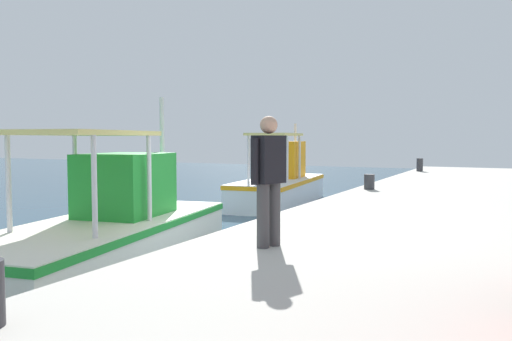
# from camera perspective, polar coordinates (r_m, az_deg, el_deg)

# --- Properties ---
(fishing_boat_second) EXTENTS (6.37, 3.25, 3.05)m
(fishing_boat_second) POSITION_cam_1_polar(r_m,az_deg,el_deg) (9.46, -16.34, -5.96)
(fishing_boat_second) COLOR silver
(fishing_boat_second) RESTS_ON ground
(fishing_boat_third) EXTENTS (5.66, 2.49, 2.70)m
(fishing_boat_third) POSITION_cam_1_polar(r_m,az_deg,el_deg) (16.72, 2.72, -1.47)
(fishing_boat_third) COLOR white
(fishing_boat_third) RESTS_ON ground
(fisherman_standing) EXTENTS (0.57, 0.35, 1.64)m
(fisherman_standing) POSITION_cam_1_polar(r_m,az_deg,el_deg) (6.32, 1.44, -0.59)
(fisherman_standing) COLOR #3F3F42
(fisherman_standing) RESTS_ON quay_pier
(mooring_bollard_third) EXTENTS (0.28, 0.28, 0.41)m
(mooring_bollard_third) POSITION_cam_1_polar(r_m,az_deg,el_deg) (13.86, 12.62, -1.25)
(mooring_bollard_third) COLOR #333338
(mooring_bollard_third) RESTS_ON quay_pier
(mooring_bollard_fourth) EXTENTS (0.26, 0.26, 0.54)m
(mooring_bollard_fourth) POSITION_cam_1_polar(r_m,az_deg,el_deg) (22.03, 17.93, 0.61)
(mooring_bollard_fourth) COLOR #333338
(mooring_bollard_fourth) RESTS_ON quay_pier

